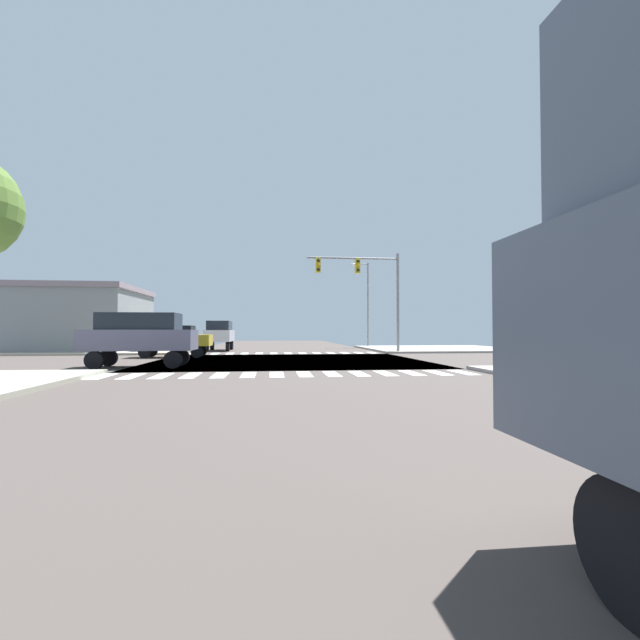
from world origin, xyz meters
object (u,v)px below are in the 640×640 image
(street_lamp, at_px, (365,297))
(suv_nearside_1, at_px, (220,333))
(suv_leading_2, at_px, (140,335))
(traffic_signal_mast, at_px, (364,279))
(sedan_farside_1, at_px, (174,338))
(bank_building, at_px, (54,319))
(gas_station_sign, at_px, (626,221))

(street_lamp, distance_m, suv_nearside_1, 14.46)
(suv_leading_2, bearing_deg, suv_nearside_1, -5.81)
(traffic_signal_mast, relative_size, sedan_farside_1, 1.65)
(bank_building, distance_m, suv_nearside_1, 12.71)
(gas_station_sign, height_order, suv_leading_2, gas_station_sign)
(traffic_signal_mast, relative_size, gas_station_sign, 0.96)
(gas_station_sign, xyz_separation_m, suv_leading_2, (-16.95, 6.86, -3.70))
(bank_building, bearing_deg, sedan_farside_1, -39.58)
(bank_building, relative_size, suv_nearside_1, 3.11)
(traffic_signal_mast, relative_size, street_lamp, 0.88)
(bank_building, xyz_separation_m, suv_leading_2, (11.07, -16.08, -1.10))
(suv_leading_2, bearing_deg, traffic_signal_mast, -49.15)
(street_lamp, distance_m, bank_building, 26.21)
(street_lamp, height_order, suv_leading_2, street_lamp)
(gas_station_sign, xyz_separation_m, sedan_farside_1, (-17.04, 13.86, -3.98))
(gas_station_sign, height_order, sedan_farside_1, gas_station_sign)
(street_lamp, bearing_deg, gas_station_sign, -85.13)
(traffic_signal_mast, xyz_separation_m, gas_station_sign, (4.76, -17.40, -0.15))
(gas_station_sign, relative_size, suv_nearside_1, 1.61)
(street_lamp, bearing_deg, traffic_signal_mast, -103.05)
(bank_building, bearing_deg, gas_station_sign, -39.29)
(gas_station_sign, relative_size, street_lamp, 0.92)
(gas_station_sign, height_order, street_lamp, street_lamp)
(bank_building, bearing_deg, suv_nearside_1, -2.41)
(bank_building, relative_size, suv_leading_2, 3.11)
(suv_nearside_1, bearing_deg, bank_building, -2.41)
(traffic_signal_mast, relative_size, bank_building, 0.50)
(sedan_farside_1, bearing_deg, suv_nearside_1, 168.90)
(bank_building, height_order, suv_nearside_1, bank_building)
(suv_nearside_1, height_order, sedan_farside_1, suv_nearside_1)
(gas_station_sign, xyz_separation_m, street_lamp, (-2.36, 27.72, -0.28))
(street_lamp, bearing_deg, bank_building, -169.44)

